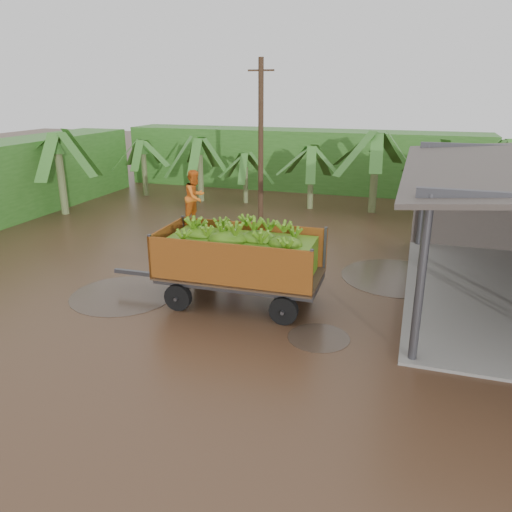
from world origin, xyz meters
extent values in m
plane|color=black|center=(0.00, 0.00, 0.00)|extent=(100.00, 100.00, 0.00)
cube|color=#2D661E|center=(-2.00, 16.00, 1.80)|extent=(22.00, 3.00, 3.60)
cube|color=#47474C|center=(-2.91, -1.86, 0.57)|extent=(1.87, 0.16, 0.12)
imported|color=orange|center=(-1.24, -1.27, 2.99)|extent=(0.77, 0.90, 1.62)
imported|color=#676CBC|center=(-0.80, 0.68, 0.89)|extent=(0.66, 0.44, 1.79)
cylinder|color=#47301E|center=(-1.96, 7.56, 3.66)|extent=(0.24, 0.24, 7.32)
cube|color=#47301E|center=(-1.96, 7.56, 6.77)|extent=(1.20, 0.08, 0.08)
camera|label=1|loc=(4.99, -14.61, 6.12)|focal=35.00mm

